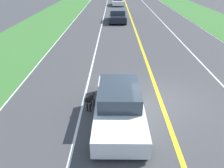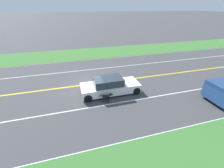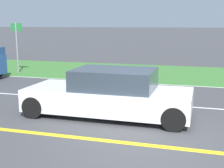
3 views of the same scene
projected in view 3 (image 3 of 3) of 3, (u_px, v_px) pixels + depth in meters
The scene contains 8 objects.
ground_plane at pixel (146, 145), 6.76m from camera, with size 400.00×400.00×0.00m, color #424244.
centre_divider_line at pixel (146, 145), 6.76m from camera, with size 0.18×160.00×0.01m, color yellow.
lane_edge_line_right at pixel (175, 85), 13.35m from camera, with size 0.14×160.00×0.01m, color white.
lane_dash_same_dir at pixel (165, 105), 10.06m from camera, with size 0.10×160.00×0.01m, color white.
grass_verge_right at pixel (180, 74), 16.18m from camera, with size 6.00×160.00×0.03m, color #3D7533.
ego_car at pixel (110, 94), 8.83m from camera, with size 1.87×4.65×1.35m.
dog at pixel (138, 91), 9.85m from camera, with size 0.42×1.01×0.77m.
street_sign at pixel (17, 42), 16.21m from camera, with size 0.11×0.64×2.65m.
Camera 3 is at (-6.33, -1.10, 2.60)m, focal length 50.00 mm.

